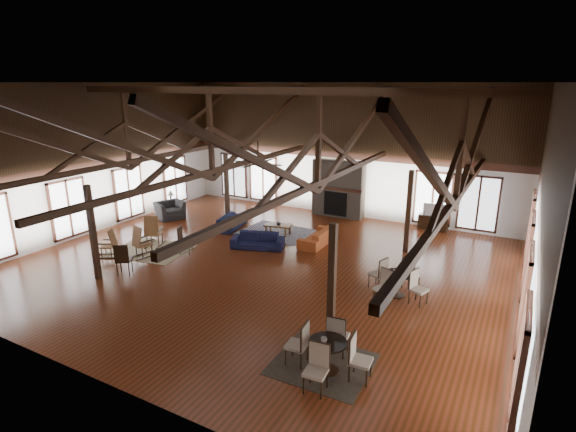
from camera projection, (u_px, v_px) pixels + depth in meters
The scene contains 31 objects.
floor at pixel (263, 264), 15.43m from camera, with size 16.00×16.00×0.00m, color maroon.
ceiling at pixel (260, 82), 13.71m from camera, with size 16.00×14.00×0.02m, color black.
wall_back at pixel (342, 151), 20.47m from camera, with size 16.00×0.02×6.00m, color white.
wall_front at pixel (72, 244), 8.67m from camera, with size 16.00×0.02×6.00m, color white.
wall_left at pixel (94, 159), 18.22m from camera, with size 0.02×14.00×6.00m, color white.
wall_right at pixel (542, 211), 10.92m from camera, with size 0.02×14.00×6.00m, color white.
roof_truss at pixel (261, 147), 14.27m from camera, with size 15.60×14.07×3.14m.
post_grid at pixel (262, 222), 14.99m from camera, with size 8.16×7.16×3.05m.
fireplace at pixel (338, 189), 20.68m from camera, with size 2.50×0.69×2.60m.
ceiling_fan at pixel (258, 162), 13.29m from camera, with size 1.60×1.60×0.75m.
sofa_navy_front at pixel (258, 241), 16.88m from camera, with size 1.96×0.77×0.57m, color black.
sofa_navy_left at pixel (232, 222), 19.20m from camera, with size 0.72×1.85×0.54m, color #121834.
sofa_orange at pixel (318, 236), 17.30m from camera, with size 0.80×2.05×0.60m, color #AC4B21.
coffee_table at pixel (278, 226), 18.37m from camera, with size 1.17×0.75×0.42m.
vase at pixel (279, 223), 18.23m from camera, with size 0.18×0.18×0.18m, color #B2B2B2.
armchair at pixel (170, 210), 20.52m from camera, with size 1.04×1.19×0.78m, color #28282A.
side_table_lamp at pixel (171, 204), 21.39m from camera, with size 0.44×0.44×1.12m.
rocking_chair_a at pixel (153, 232), 16.97m from camera, with size 0.84×1.07×1.22m.
rocking_chair_b at pixel (141, 243), 15.91m from camera, with size 0.68×0.99×1.16m.
rocking_chair_c at pixel (110, 244), 15.97m from camera, with size 0.90×0.76×1.03m.
side_chair_a at pixel (183, 238), 16.27m from camera, with size 0.56×0.56×1.01m.
side_chair_b at pixel (123, 257), 14.37m from camera, with size 0.62×0.62×1.08m.
cafe_table_near at pixel (328, 351), 9.58m from camera, with size 1.94×1.94×1.00m.
cafe_table_far at pixel (397, 280), 13.02m from camera, with size 1.91×1.91×0.98m.
cup_near at pixel (324, 340), 9.48m from camera, with size 0.14×0.14×0.11m, color #B2B2B2.
cup_far at pixel (395, 272), 12.95m from camera, with size 0.13×0.13×0.11m, color #B2B2B2.
tv_console at pixel (433, 222), 19.05m from camera, with size 1.20×0.45×0.60m, color black.
television at pixel (435, 209), 18.88m from camera, with size 0.92×0.12×0.53m, color #B2B2B2.
rug_tan at pixel (151, 250), 16.69m from camera, with size 2.72×2.14×0.01m, color tan.
rug_navy at pixel (277, 232), 18.71m from camera, with size 2.90×2.17×0.01m, color #181943.
rug_dark at pixel (322, 364), 9.95m from camera, with size 2.09×1.90×0.01m, color black.
Camera 1 is at (7.56, -12.18, 6.00)m, focal length 28.00 mm.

